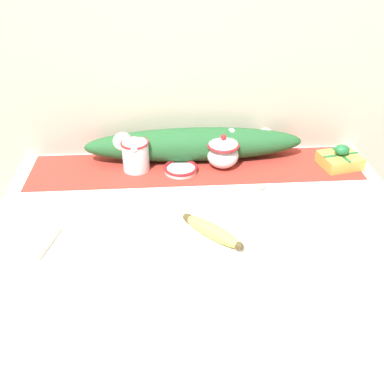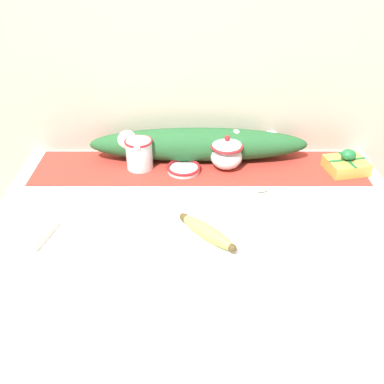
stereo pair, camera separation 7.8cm
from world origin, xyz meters
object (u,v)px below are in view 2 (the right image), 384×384
at_px(napkin_stack, 28,233).
at_px(spoon, 260,190).
at_px(banana, 208,232).
at_px(sugar_bowl, 228,153).
at_px(small_dish, 185,168).
at_px(cream_pitcher, 141,153).
at_px(gift_box, 348,164).

bearing_deg(napkin_stack, spoon, 18.77).
bearing_deg(spoon, banana, -129.11).
bearing_deg(napkin_stack, sugar_bowl, 33.19).
relative_size(small_dish, napkin_stack, 0.94).
distance_m(small_dish, napkin_stack, 0.56).
relative_size(banana, napkin_stack, 1.37).
xyz_separation_m(cream_pitcher, spoon, (0.40, -0.15, -0.06)).
xyz_separation_m(small_dish, gift_box, (0.57, 0.00, 0.02)).
xyz_separation_m(sugar_bowl, napkin_stack, (-0.58, -0.38, -0.05)).
bearing_deg(banana, cream_pitcher, 119.93).
bearing_deg(cream_pitcher, sugar_bowl, -0.29).
relative_size(small_dish, banana, 0.68).
height_order(cream_pitcher, spoon, cream_pitcher).
bearing_deg(cream_pitcher, small_dish, -9.82).
xyz_separation_m(cream_pitcher, gift_box, (0.72, -0.02, -0.03)).
distance_m(spoon, gift_box, 0.34).
height_order(sugar_bowl, napkin_stack, sugar_bowl).
relative_size(sugar_bowl, spoon, 0.82).
bearing_deg(small_dish, sugar_bowl, 9.53).
distance_m(sugar_bowl, small_dish, 0.16).
xyz_separation_m(sugar_bowl, small_dish, (-0.15, -0.03, -0.05)).
relative_size(sugar_bowl, gift_box, 0.81).
xyz_separation_m(banana, spoon, (0.18, 0.24, -0.02)).
bearing_deg(spoon, small_dish, 150.68).
bearing_deg(banana, small_dish, 100.95).
xyz_separation_m(sugar_bowl, spoon, (0.10, -0.15, -0.05)).
bearing_deg(banana, spoon, 53.43).
xyz_separation_m(spoon, gift_box, (0.32, 0.13, 0.02)).
distance_m(sugar_bowl, spoon, 0.19).
distance_m(small_dish, spoon, 0.28).
relative_size(cream_pitcher, spoon, 0.77).
bearing_deg(small_dish, gift_box, 0.23).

